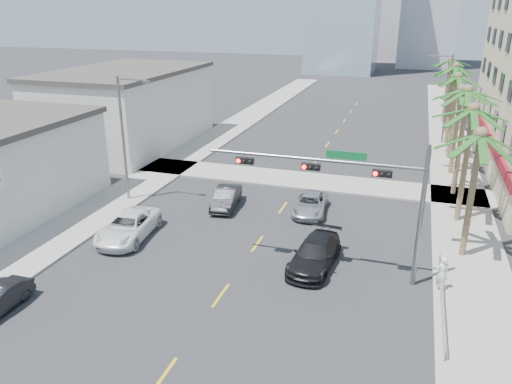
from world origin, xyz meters
TOP-DOWN VIEW (x-y plane):
  - ground at (0.00, 0.00)m, footprint 260.00×260.00m
  - sidewalk_right at (12.00, 20.00)m, footprint 4.00×120.00m
  - sidewalk_left at (-12.00, 20.00)m, footprint 4.00×120.00m
  - sidewalk_cross at (0.00, 22.00)m, footprint 80.00×4.00m
  - building_left_far at (-19.50, 28.00)m, footprint 11.00×18.00m
  - traffic_signal_mast at (5.78, 7.95)m, footprint 11.12×0.54m
  - palm_tree_0 at (11.60, 12.00)m, footprint 4.80×4.80m
  - palm_tree_1 at (11.60, 17.20)m, footprint 4.80×4.80m
  - palm_tree_2 at (11.60, 22.40)m, footprint 4.80×4.80m
  - palm_tree_3 at (11.60, 27.60)m, footprint 4.80×4.80m
  - palm_tree_4 at (11.60, 32.80)m, footprint 4.80×4.80m
  - palm_tree_5 at (11.60, 38.00)m, footprint 4.80×4.80m
  - palm_tree_6 at (11.60, 43.20)m, footprint 4.80×4.80m
  - palm_tree_7 at (11.60, 48.40)m, footprint 4.80×4.80m
  - streetlight_left at (-11.00, 14.00)m, footprint 2.55×0.25m
  - streetlight_right at (11.00, 38.00)m, footprint 2.55×0.25m
  - guardrail at (10.30, 6.00)m, footprint 0.08×8.08m
  - car_parked_far at (-7.80, 8.40)m, footprint 3.03×5.67m
  - car_lane_left at (-3.88, 14.93)m, footprint 2.06×4.42m
  - car_lane_center at (2.00, 15.72)m, footprint 2.47×4.76m
  - car_lane_right at (3.81, 8.33)m, footprint 2.51×5.31m
  - pedestrian at (10.30, 7.67)m, footprint 0.77×0.66m

SIDE VIEW (x-z plane):
  - ground at x=0.00m, z-range 0.00..0.00m
  - sidewalk_right at x=12.00m, z-range 0.00..0.15m
  - sidewalk_left at x=-12.00m, z-range 0.00..0.15m
  - sidewalk_cross at x=0.00m, z-range 0.00..0.15m
  - car_lane_center at x=2.00m, z-range 0.00..1.28m
  - guardrail at x=10.30m, z-range 0.17..1.17m
  - car_lane_left at x=-3.88m, z-range 0.00..1.40m
  - car_lane_right at x=3.81m, z-range 0.00..1.50m
  - car_parked_far at x=-7.80m, z-range 0.00..1.52m
  - pedestrian at x=10.30m, z-range 0.15..1.94m
  - building_left_far at x=-19.50m, z-range 0.00..7.20m
  - streetlight_left at x=-11.00m, z-range 0.56..9.56m
  - streetlight_right at x=11.00m, z-range 0.56..9.56m
  - traffic_signal_mast at x=5.78m, z-range 1.46..8.66m
  - palm_tree_0 at x=11.60m, z-range 3.18..10.98m
  - palm_tree_3 at x=11.60m, z-range 3.18..10.98m
  - palm_tree_6 at x=11.60m, z-range 3.18..10.98m
  - palm_tree_1 at x=11.60m, z-range 3.35..11.51m
  - palm_tree_4 at x=11.60m, z-range 3.35..11.51m
  - palm_tree_7 at x=11.60m, z-range 3.35..11.51m
  - palm_tree_2 at x=11.60m, z-range 3.52..12.04m
  - palm_tree_5 at x=11.60m, z-range 3.52..12.04m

